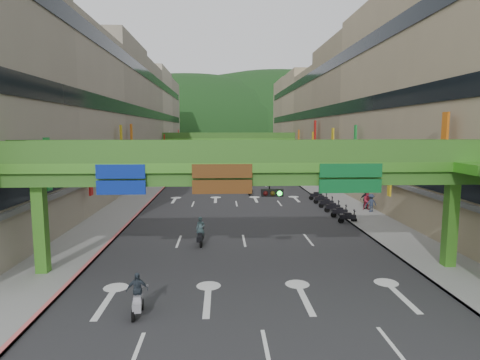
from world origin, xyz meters
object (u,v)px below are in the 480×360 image
object	(u,v)px
pedestrian_red	(367,202)
car_silver	(216,169)
car_yellow	(256,164)
scooter_rider_near	(201,232)
scooter_rider_mid	(250,187)
overpass_near	(270,177)

from	to	relation	value
pedestrian_red	car_silver	bearing A→B (deg)	121.15
car_yellow	scooter_rider_near	bearing A→B (deg)	-100.65
scooter_rider_near	scooter_rider_mid	bearing A→B (deg)	77.04
scooter_rider_near	car_yellow	world-z (taller)	scooter_rider_near
car_silver	car_yellow	xyz separation A→B (m)	(7.95, 9.84, 0.10)
scooter_rider_mid	pedestrian_red	xyz separation A→B (m)	(10.40, -10.05, -0.07)
scooter_rider_mid	car_silver	world-z (taller)	scooter_rider_mid
scooter_rider_near	car_yellow	xyz separation A→B (m)	(8.44, 55.97, -0.14)
scooter_rider_near	scooter_rider_mid	xyz separation A→B (m)	(4.75, 20.62, 0.06)
pedestrian_red	car_yellow	bearing A→B (deg)	107.16
car_silver	pedestrian_red	world-z (taller)	pedestrian_red
scooter_rider_near	pedestrian_red	world-z (taller)	scooter_rider_near
scooter_rider_near	car_silver	world-z (taller)	scooter_rider_near
overpass_near	pedestrian_red	size ratio (longest dim) A/B	16.19
scooter_rider_near	car_silver	size ratio (longest dim) A/B	0.49
scooter_rider_near	overpass_near	bearing A→B (deg)	-55.62
overpass_near	scooter_rider_mid	size ratio (longest dim) A/B	15.13
scooter_rider_near	pedestrian_red	distance (m)	18.47
scooter_rider_mid	car_yellow	size ratio (longest dim) A/B	0.42
scooter_rider_near	car_silver	xyz separation A→B (m)	(0.49, 46.13, -0.24)
scooter_rider_near	car_yellow	distance (m)	56.60
overpass_near	pedestrian_red	world-z (taller)	overpass_near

